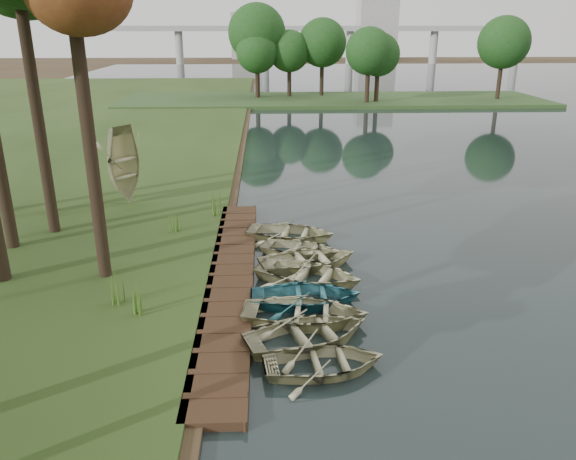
{
  "coord_description": "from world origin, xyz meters",
  "views": [
    {
      "loc": [
        -0.31,
        -18.35,
        8.66
      ],
      "look_at": [
        0.52,
        1.84,
        1.28
      ],
      "focal_mm": 35.0,
      "sensor_mm": 36.0,
      "label": 1
    }
  ],
  "objects_px": {
    "rowboat_0": "(324,360)",
    "rowboat_1": "(308,331)",
    "rowboat_2": "(305,311)",
    "stored_rowboat": "(127,195)",
    "boardwalk": "(231,278)"
  },
  "relations": [
    {
      "from": "rowboat_0",
      "to": "rowboat_2",
      "type": "distance_m",
      "value": 2.61
    },
    {
      "from": "boardwalk",
      "to": "rowboat_2",
      "type": "height_order",
      "value": "rowboat_2"
    },
    {
      "from": "boardwalk",
      "to": "rowboat_0",
      "type": "relative_size",
      "value": 4.92
    },
    {
      "from": "rowboat_2",
      "to": "stored_rowboat",
      "type": "bearing_deg",
      "value": 41.32
    },
    {
      "from": "stored_rowboat",
      "to": "rowboat_0",
      "type": "bearing_deg",
      "value": -114.73
    },
    {
      "from": "rowboat_0",
      "to": "rowboat_1",
      "type": "height_order",
      "value": "rowboat_1"
    },
    {
      "from": "rowboat_0",
      "to": "rowboat_1",
      "type": "bearing_deg",
      "value": 6.01
    },
    {
      "from": "rowboat_1",
      "to": "rowboat_2",
      "type": "xyz_separation_m",
      "value": [
        -0.0,
        1.19,
        0.01
      ]
    },
    {
      "from": "boardwalk",
      "to": "rowboat_1",
      "type": "relative_size",
      "value": 4.29
    },
    {
      "from": "rowboat_1",
      "to": "stored_rowboat",
      "type": "bearing_deg",
      "value": 12.15
    },
    {
      "from": "rowboat_1",
      "to": "rowboat_2",
      "type": "height_order",
      "value": "rowboat_2"
    },
    {
      "from": "boardwalk",
      "to": "rowboat_0",
      "type": "xyz_separation_m",
      "value": [
        2.77,
        -5.72,
        0.24
      ]
    },
    {
      "from": "rowboat_1",
      "to": "rowboat_2",
      "type": "bearing_deg",
      "value": -19.34
    },
    {
      "from": "boardwalk",
      "to": "stored_rowboat",
      "type": "distance_m",
      "value": 10.45
    },
    {
      "from": "rowboat_0",
      "to": "boardwalk",
      "type": "bearing_deg",
      "value": 19.07
    }
  ]
}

